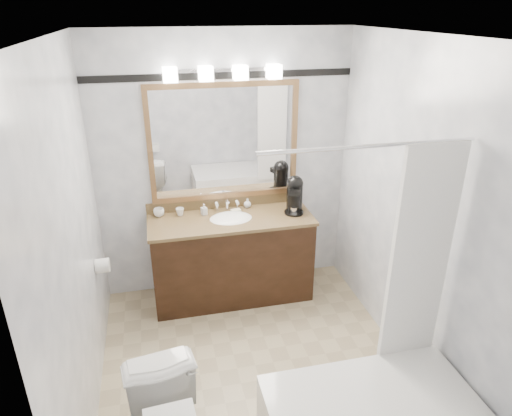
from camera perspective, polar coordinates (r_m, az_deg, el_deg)
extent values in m
cube|color=tan|center=(3.90, -0.08, -19.12)|extent=(2.40, 2.60, 0.01)
cube|color=white|center=(2.85, -0.12, 20.87)|extent=(2.40, 2.60, 0.01)
cube|color=white|center=(4.36, -3.96, 5.08)|extent=(2.40, 0.01, 2.50)
cube|color=white|center=(2.13, 8.18, -17.70)|extent=(2.40, 0.01, 2.50)
cube|color=white|center=(3.16, -21.96, -4.39)|extent=(0.01, 2.60, 2.50)
cube|color=white|center=(3.62, 18.85, -0.32)|extent=(0.01, 2.60, 2.50)
cube|color=black|center=(4.45, -3.04, -6.39)|extent=(1.50, 0.55, 0.82)
cube|color=#9A7A48|center=(4.25, -3.16, -1.45)|extent=(1.53, 0.58, 0.03)
cube|color=#9A7A48|center=(4.47, -3.79, 0.76)|extent=(1.53, 0.03, 0.10)
ellipsoid|color=white|center=(4.26, -3.16, -1.63)|extent=(0.44, 0.34, 0.14)
cube|color=olive|center=(4.15, -4.21, 15.14)|extent=(1.40, 0.04, 0.05)
cube|color=olive|center=(4.44, -3.81, 1.62)|extent=(1.40, 0.04, 0.05)
cube|color=olive|center=(4.22, -13.16, 7.40)|extent=(0.05, 0.04, 1.00)
cube|color=olive|center=(4.42, 4.77, 8.69)|extent=(0.05, 0.04, 1.00)
cube|color=white|center=(4.27, -4.01, 8.17)|extent=(1.30, 0.01, 1.00)
cube|color=silver|center=(4.12, -4.24, 16.84)|extent=(0.90, 0.05, 0.03)
cube|color=white|center=(4.03, -10.69, 16.05)|extent=(0.12, 0.12, 0.12)
cube|color=white|center=(4.06, -6.30, 16.36)|extent=(0.12, 0.12, 0.12)
cube|color=white|center=(4.10, -1.96, 16.57)|extent=(0.12, 0.12, 0.12)
cube|color=white|center=(4.17, 2.26, 16.68)|extent=(0.12, 0.12, 0.12)
cube|color=black|center=(4.15, -4.28, 16.19)|extent=(2.40, 0.01, 0.06)
cylinder|color=silver|center=(2.62, 14.11, 7.52)|extent=(1.30, 0.02, 0.02)
cube|color=white|center=(3.11, 19.74, -6.10)|extent=(0.40, 0.04, 1.55)
cylinder|color=white|center=(3.99, -18.64, -6.83)|extent=(0.11, 0.12, 0.12)
cylinder|color=black|center=(4.35, 4.75, -0.53)|extent=(0.18, 0.18, 0.02)
cylinder|color=black|center=(4.35, 4.83, 1.39)|extent=(0.15, 0.15, 0.27)
sphere|color=black|center=(4.30, 4.89, 3.03)|extent=(0.16, 0.16, 0.16)
cube|color=black|center=(4.24, 4.85, 2.05)|extent=(0.13, 0.13, 0.05)
cylinder|color=silver|center=(4.32, 4.76, -0.27)|extent=(0.06, 0.06, 0.06)
imported|color=white|center=(4.36, -12.04, -0.55)|extent=(0.11, 0.11, 0.08)
imported|color=white|center=(4.34, -9.48, -0.48)|extent=(0.08, 0.08, 0.07)
imported|color=white|center=(4.32, -6.52, -0.16)|extent=(0.06, 0.06, 0.11)
imported|color=white|center=(4.45, -1.08, 0.62)|extent=(0.09, 0.09, 0.09)
cube|color=beige|center=(4.36, -2.54, -0.35)|extent=(0.10, 0.07, 0.03)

